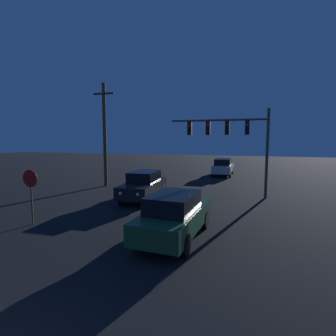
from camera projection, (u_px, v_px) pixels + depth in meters
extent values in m
cube|color=#1E4728|center=(176.00, 218.00, 10.01)|extent=(2.09, 4.77, 0.74)
cube|color=black|center=(174.00, 202.00, 9.71)|extent=(1.68, 2.44, 0.64)
cylinder|color=black|center=(168.00, 215.00, 11.69)|extent=(0.24, 0.75, 0.74)
cylinder|color=black|center=(205.00, 219.00, 11.10)|extent=(0.24, 0.75, 0.74)
cylinder|color=black|center=(139.00, 238.00, 9.00)|extent=(0.24, 0.75, 0.74)
cylinder|color=black|center=(185.00, 245.00, 8.41)|extent=(0.24, 0.75, 0.74)
sphere|color=#F9EFC6|center=(182.00, 202.00, 12.37)|extent=(0.18, 0.18, 0.18)
sphere|color=#F9EFC6|center=(203.00, 204.00, 12.01)|extent=(0.18, 0.18, 0.18)
cube|color=black|center=(143.00, 188.00, 16.38)|extent=(2.12, 4.78, 0.74)
cube|color=black|center=(144.00, 176.00, 16.53)|extent=(1.70, 2.45, 0.64)
cylinder|color=black|center=(149.00, 199.00, 14.82)|extent=(0.25, 0.75, 0.74)
cylinder|color=black|center=(121.00, 198.00, 15.22)|extent=(0.25, 0.75, 0.74)
cylinder|color=black|center=(162.00, 190.00, 17.62)|extent=(0.25, 0.75, 0.74)
cylinder|color=black|center=(139.00, 189.00, 18.02)|extent=(0.25, 0.75, 0.74)
sphere|color=#F9EFC6|center=(138.00, 195.00, 13.98)|extent=(0.18, 0.18, 0.18)
sphere|color=#F9EFC6|center=(120.00, 194.00, 14.22)|extent=(0.18, 0.18, 0.18)
cube|color=beige|center=(223.00, 168.00, 27.34)|extent=(1.86, 4.69, 0.74)
cube|color=black|center=(223.00, 162.00, 27.04)|extent=(1.57, 2.37, 0.64)
cylinder|color=black|center=(217.00, 170.00, 29.01)|extent=(0.21, 0.74, 0.74)
cylinder|color=black|center=(232.00, 170.00, 28.49)|extent=(0.21, 0.74, 0.74)
cylinder|color=black|center=(213.00, 173.00, 26.27)|extent=(0.21, 0.74, 0.74)
cylinder|color=black|center=(230.00, 174.00, 25.75)|extent=(0.21, 0.74, 0.74)
sphere|color=#F9EFC6|center=(221.00, 165.00, 29.71)|extent=(0.18, 0.18, 0.18)
sphere|color=#F9EFC6|center=(230.00, 166.00, 29.41)|extent=(0.18, 0.18, 0.18)
cylinder|color=brown|center=(267.00, 154.00, 16.47)|extent=(0.18, 0.18, 5.68)
cube|color=brown|center=(218.00, 120.00, 17.17)|extent=(6.25, 0.12, 0.12)
cube|color=black|center=(247.00, 128.00, 16.66)|extent=(0.28, 0.28, 0.90)
cylinder|color=red|center=(247.00, 124.00, 16.50)|extent=(0.20, 0.02, 0.20)
cube|color=black|center=(227.00, 128.00, 17.04)|extent=(0.28, 0.28, 0.90)
cylinder|color=red|center=(227.00, 125.00, 16.87)|extent=(0.20, 0.02, 0.20)
cube|color=black|center=(208.00, 128.00, 17.41)|extent=(0.28, 0.28, 0.90)
cylinder|color=red|center=(208.00, 125.00, 17.25)|extent=(0.20, 0.02, 0.20)
cube|color=black|center=(190.00, 128.00, 17.78)|extent=(0.28, 0.28, 0.90)
cylinder|color=red|center=(189.00, 125.00, 17.62)|extent=(0.20, 0.02, 0.20)
cylinder|color=brown|center=(32.00, 197.00, 11.46)|extent=(0.07, 0.07, 2.44)
cylinder|color=red|center=(30.00, 179.00, 11.35)|extent=(0.77, 0.03, 0.77)
cylinder|color=brown|center=(105.00, 135.00, 20.74)|extent=(0.28, 0.28, 8.10)
cube|color=brown|center=(104.00, 94.00, 20.39)|extent=(1.76, 0.14, 0.14)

